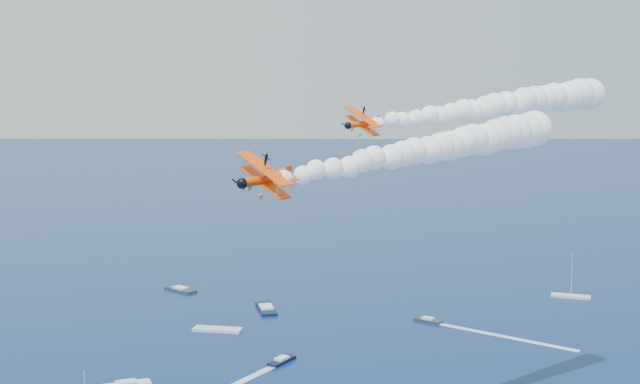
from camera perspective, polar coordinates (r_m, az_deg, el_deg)
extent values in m
cube|color=black|center=(197.58, -2.62, -11.41)|extent=(7.56, 7.71, 0.70)
cube|color=#292E36|center=(231.19, 7.37, -8.67)|extent=(7.04, 7.57, 0.70)
cube|color=#2B3039|center=(266.22, -9.48, -6.58)|extent=(9.95, 11.34, 0.70)
cube|color=black|center=(241.43, -3.68, -7.93)|extent=(4.67, 13.97, 0.70)
cube|color=silver|center=(222.89, -6.99, -9.27)|extent=(13.38, 8.62, 0.70)
cube|color=silver|center=(265.74, 16.71, -6.81)|extent=(11.79, 9.06, 0.70)
cube|color=white|center=(221.20, 12.58, -9.61)|extent=(26.45, 29.98, 0.04)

